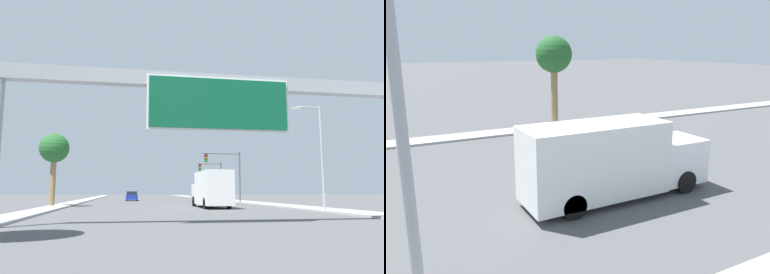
# 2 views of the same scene
# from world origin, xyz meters

# --- Properties ---
(sidewalk_right) EXTENTS (3.00, 120.00, 0.15)m
(sidewalk_right) POSITION_xyz_m (11.25, 60.00, 0.07)
(sidewalk_right) COLOR #A8A8A8
(sidewalk_right) RESTS_ON ground
(median_strip_left) EXTENTS (2.00, 120.00, 0.15)m
(median_strip_left) POSITION_xyz_m (-10.75, 60.00, 0.07)
(median_strip_left) COLOR #A8A8A8
(median_strip_left) RESTS_ON ground
(sign_gantry) EXTENTS (20.29, 0.73, 7.22)m
(sign_gantry) POSITION_xyz_m (0.00, 17.91, 6.06)
(sign_gantry) COLOR #9EA0A5
(sign_gantry) RESTS_ON ground
(car_mid_center) EXTENTS (1.82, 4.24, 1.46)m
(car_mid_center) POSITION_xyz_m (-3.50, 60.74, 0.69)
(car_mid_center) COLOR navy
(car_mid_center) RESTS_ON ground
(car_far_left) EXTENTS (1.90, 4.49, 1.47)m
(car_far_left) POSITION_xyz_m (7.00, 59.10, 0.69)
(car_far_left) COLOR navy
(car_far_left) RESTS_ON ground
(truck_box_primary) EXTENTS (2.38, 8.44, 3.35)m
(truck_box_primary) POSITION_xyz_m (3.50, 35.10, 1.70)
(truck_box_primary) COLOR white
(truck_box_primary) RESTS_ON ground
(traffic_light_near_intersection) EXTENTS (4.99, 0.32, 6.67)m
(traffic_light_near_intersection) POSITION_xyz_m (8.72, 48.00, 4.52)
(traffic_light_near_intersection) COLOR #4C4C4F
(traffic_light_near_intersection) RESTS_ON ground
(traffic_light_mid_block) EXTENTS (3.76, 0.32, 6.03)m
(traffic_light_mid_block) POSITION_xyz_m (9.07, 58.00, 4.03)
(traffic_light_mid_block) COLOR #4C4C4F
(traffic_light_mid_block) RESTS_ON ground
(palm_tree_background) EXTENTS (2.90, 2.90, 7.23)m
(palm_tree_background) POSITION_xyz_m (-11.49, 39.33, 5.58)
(palm_tree_background) COLOR #8C704C
(palm_tree_background) RESTS_ON ground
(street_lamp_right) EXTENTS (2.33, 0.28, 8.10)m
(street_lamp_right) POSITION_xyz_m (10.06, 26.98, 4.78)
(street_lamp_right) COLOR #9EA0A5
(street_lamp_right) RESTS_ON ground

